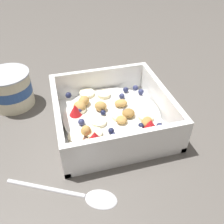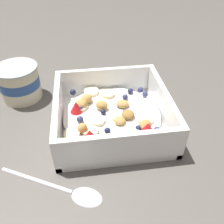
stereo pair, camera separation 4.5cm
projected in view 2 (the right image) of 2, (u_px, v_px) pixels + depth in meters
The scene contains 4 objects.
ground_plane at pixel (118, 128), 0.47m from camera, with size 2.40×2.40×0.00m, color #56514C.
fruit_bowl at pixel (111, 116), 0.46m from camera, with size 0.21×0.21×0.07m.
spoon at pixel (70, 190), 0.35m from camera, with size 0.10×0.16×0.01m.
yogurt_cup at pixel (19, 82), 0.52m from camera, with size 0.09×0.09×0.08m.
Camera 2 is at (-0.34, 0.06, 0.32)m, focal length 38.45 mm.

